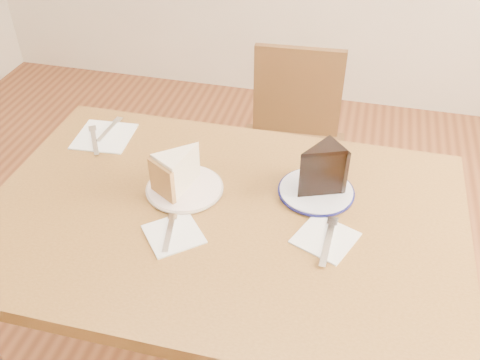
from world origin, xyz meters
name	(u,v)px	position (x,y,z in m)	size (l,w,h in m)	color
table	(223,242)	(0.00, 0.00, 0.65)	(1.20, 0.80, 0.75)	#4B3014
chair_far	(291,148)	(0.07, 0.75, 0.45)	(0.43, 0.43, 0.82)	#341F0F
plate_cream	(185,188)	(-0.12, 0.07, 0.76)	(0.19, 0.19, 0.01)	white
plate_navy	(316,191)	(0.22, 0.14, 0.76)	(0.19, 0.19, 0.01)	silver
carrot_cake	(182,170)	(-0.13, 0.07, 0.81)	(0.09, 0.12, 0.09)	beige
chocolate_cake	(317,172)	(0.22, 0.13, 0.82)	(0.08, 0.11, 0.12)	black
napkin_cream	(174,234)	(-0.09, -0.10, 0.75)	(0.12, 0.12, 0.00)	white
napkin_navy	(325,238)	(0.26, -0.03, 0.75)	(0.13, 0.13, 0.00)	white
napkin_spare	(104,136)	(-0.44, 0.25, 0.75)	(0.16, 0.16, 0.00)	white
fork_cream	(169,232)	(-0.10, -0.10, 0.76)	(0.01, 0.14, 0.00)	silver
knife_navy	(328,241)	(0.27, -0.04, 0.76)	(0.02, 0.17, 0.00)	silver
fork_spare	(109,129)	(-0.44, 0.28, 0.76)	(0.01, 0.14, 0.00)	silver
knife_spare	(94,140)	(-0.45, 0.22, 0.76)	(0.01, 0.16, 0.00)	silver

